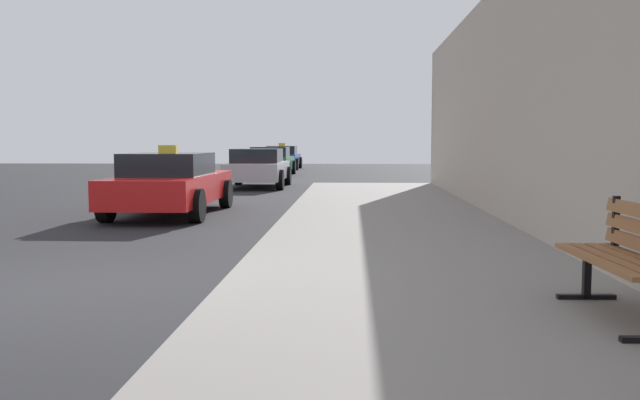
{
  "coord_description": "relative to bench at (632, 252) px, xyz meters",
  "views": [
    {
      "loc": [
        3.26,
        -6.53,
        1.5
      ],
      "look_at": [
        2.84,
        2.49,
        0.73
      ],
      "focal_mm": 38.4,
      "sensor_mm": 36.0,
      "label": 1
    }
  ],
  "objects": [
    {
      "name": "car_green",
      "position": [
        -5.74,
        25.12,
        -0.01
      ],
      "size": [
        1.98,
        4.12,
        1.27
      ],
      "color": "#196638",
      "rests_on": "ground_plane"
    },
    {
      "name": "car_silver",
      "position": [
        -5.23,
        17.15,
        -0.01
      ],
      "size": [
        1.95,
        4.03,
        1.27
      ],
      "color": "#B7B7BF",
      "rests_on": "ground_plane"
    },
    {
      "name": "bench",
      "position": [
        0.0,
        0.0,
        0.0
      ],
      "size": [
        0.55,
        1.53,
        0.89
      ],
      "rotation": [
        0.0,
        0.0,
        0.04
      ],
      "color": "brown",
      "rests_on": "sidewalk"
    },
    {
      "name": "sidewalk",
      "position": [
        -1.39,
        1.28,
        -0.58
      ],
      "size": [
        4.0,
        32.0,
        0.15
      ],
      "primitive_type": "cube",
      "color": "gray",
      "rests_on": "ground_plane"
    },
    {
      "name": "ground_plane",
      "position": [
        -5.39,
        1.28,
        -0.66
      ],
      "size": [
        80.0,
        80.0,
        0.0
      ],
      "primitive_type": "plane",
      "color": "#232326"
    },
    {
      "name": "car_blue",
      "position": [
        -5.94,
        32.15,
        -0.01
      ],
      "size": [
        1.96,
        4.1,
        1.43
      ],
      "color": "#233899",
      "rests_on": "ground_plane"
    },
    {
      "name": "car_red",
      "position": [
        -5.85,
        8.62,
        -0.01
      ],
      "size": [
        1.93,
        4.57,
        1.43
      ],
      "color": "red",
      "rests_on": "ground_plane"
    }
  ]
}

